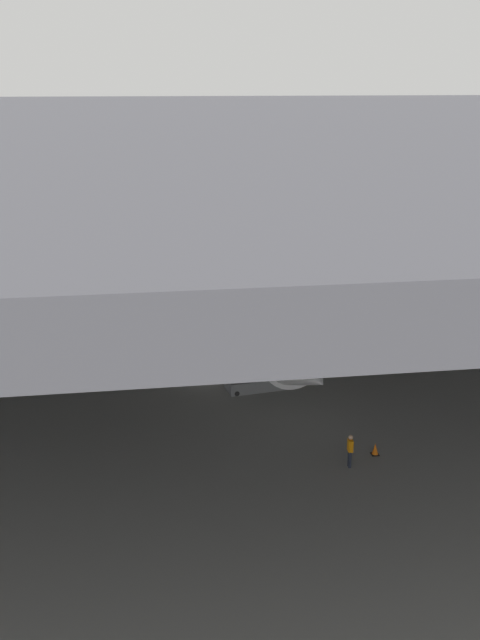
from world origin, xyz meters
The scene contains 8 objects.
ground_plane centered at (0.00, 0.00, 0.00)m, with size 110.00×110.00×0.00m, color gray.
hangar_structure centered at (-0.06, 13.75, 14.31)m, with size 121.00×99.00×14.93m.
airplane_main centered at (1.56, 5.32, 3.39)m, with size 34.51×35.43×11.15m.
boarding_stairs centered at (2.45, -4.50, 0.73)m, with size 4.29×2.04×4.59m.
crew_worker_near_nose centered at (5.07, -14.28, 0.94)m, with size 0.24×0.55×1.64m.
crew_worker_by_stairs centered at (1.46, -1.27, 0.98)m, with size 0.55×0.25×1.71m.
traffic_cone_orange centered at (6.64, -13.32, 0.29)m, with size 0.36×0.36×0.60m.
baggage_tug centered at (-3.97, 10.44, 0.53)m, with size 1.51×2.33×0.90m.
Camera 1 is at (-4.70, -44.08, 17.29)m, focal length 41.80 mm.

